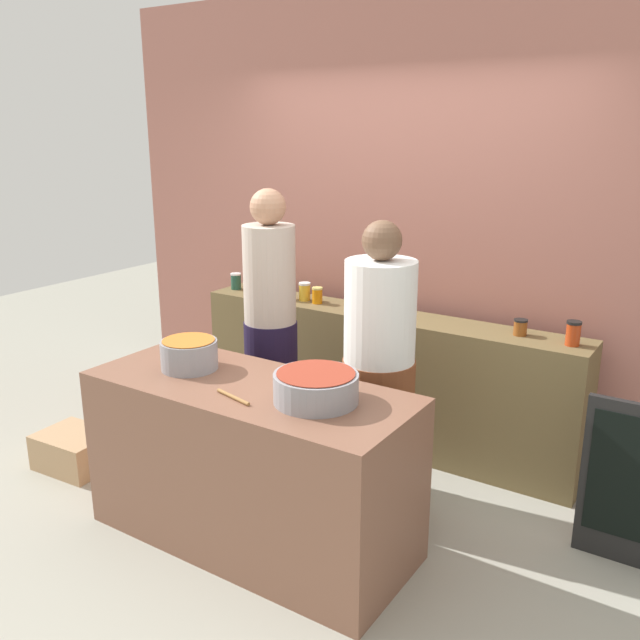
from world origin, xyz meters
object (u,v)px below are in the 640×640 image
preserve_jar_6 (520,327)px  cook_in_cap (378,387)px  preserve_jar_4 (317,295)px  cooking_pot_center (316,387)px  preserve_jar_1 (256,285)px  preserve_jar_7 (573,333)px  wooden_spoon (233,397)px  cook_with_tongs (271,345)px  preserve_jar_2 (287,290)px  cooking_pot_left (189,354)px  chalkboard_sign (634,486)px  preserve_jar_0 (236,281)px  preserve_jar_3 (305,291)px  preserve_jar_5 (354,299)px  bread_crate (75,450)px

preserve_jar_6 → cook_in_cap: (-0.51, -0.80, -0.22)m
preserve_jar_4 → cooking_pot_center: (0.90, -1.37, -0.03)m
preserve_jar_1 → preserve_jar_7: (2.28, -0.00, 0.02)m
wooden_spoon → cook_with_tongs: bearing=117.1°
cook_in_cap → preserve_jar_6: bearing=57.3°
preserve_jar_7 → preserve_jar_2: bearing=-178.8°
cooking_pot_left → chalkboard_sign: cooking_pot_left is taller
preserve_jar_0 → preserve_jar_2: preserve_jar_2 is taller
preserve_jar_1 → cooking_pot_left: size_ratio=0.36×
preserve_jar_1 → preserve_jar_3: 0.44m
preserve_jar_5 → preserve_jar_7: bearing=-2.6°
preserve_jar_0 → wooden_spoon: (1.30, -1.58, -0.10)m
preserve_jar_5 → cook_in_cap: cook_in_cap is taller
cooking_pot_center → cook_in_cap: 0.65m
cook_with_tongs → chalkboard_sign: bearing=4.1°
preserve_jar_3 → preserve_jar_4: 0.12m
preserve_jar_5 → cooking_pot_center: (0.65, -1.45, -0.02)m
preserve_jar_2 → preserve_jar_7: (1.96, 0.04, 0.00)m
cook_with_tongs → preserve_jar_4: bearing=98.7°
cook_with_tongs → chalkboard_sign: size_ratio=2.07×
preserve_jar_4 → wooden_spoon: preserve_jar_4 is taller
preserve_jar_0 → preserve_jar_4: bearing=-1.3°
preserve_jar_0 → cooking_pot_left: (0.84, -1.38, -0.03)m
preserve_jar_1 → preserve_jar_5: preserve_jar_1 is taller
cook_with_tongs → chalkboard_sign: (2.09, 0.15, -0.38)m
preserve_jar_0 → cook_with_tongs: bearing=-39.1°
cook_in_cap → chalkboard_sign: cook_in_cap is taller
preserve_jar_7 → cooking_pot_left: (-1.63, -1.38, -0.04)m
preserve_jar_6 → cooking_pot_center: (-0.51, -1.41, -0.02)m
preserve_jar_0 → preserve_jar_3: size_ratio=0.95×
cooking_pot_left → bread_crate: cooking_pot_left is taller
cooking_pot_left → chalkboard_sign: bearing=21.8°
chalkboard_sign → preserve_jar_1: bearing=168.9°
preserve_jar_0 → preserve_jar_7: 2.47m
preserve_jar_3 → wooden_spoon: bearing=-66.8°
wooden_spoon → preserve_jar_0: bearing=129.6°
preserve_jar_6 → cook_in_cap: size_ratio=0.06×
wooden_spoon → cook_in_cap: size_ratio=0.15×
preserve_jar_0 → preserve_jar_5: preserve_jar_0 is taller
preserve_jar_1 → cooking_pot_center: preserve_jar_1 is taller
preserve_jar_7 → cook_with_tongs: 1.77m
preserve_jar_2 → cook_with_tongs: 0.75m
preserve_jar_7 → bread_crate: bearing=-152.2°
chalkboard_sign → preserve_jar_5: bearing=162.8°
preserve_jar_2 → preserve_jar_5: preserve_jar_2 is taller
preserve_jar_5 → preserve_jar_6: bearing=-1.9°
preserve_jar_0 → cook_in_cap: 1.84m
preserve_jar_3 → cook_in_cap: size_ratio=0.08×
preserve_jar_4 → preserve_jar_6: size_ratio=1.18×
preserve_jar_5 → chalkboard_sign: bearing=-17.2°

